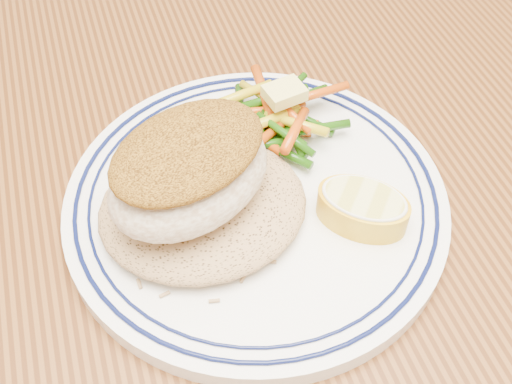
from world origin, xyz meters
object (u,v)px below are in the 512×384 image
at_px(fish_fillet, 189,170).
at_px(plate, 256,201).
at_px(dining_table, 268,269).
at_px(lemon_wedge, 363,207).
at_px(vegetable_pile, 272,119).
at_px(rice_pilaf, 203,203).

bearing_deg(fish_fillet, plate, 7.00).
bearing_deg(dining_table, plate, -147.34).
xyz_separation_m(dining_table, lemon_wedge, (0.05, -0.05, 0.13)).
bearing_deg(plate, dining_table, 32.66).
xyz_separation_m(plate, fish_fillet, (-0.05, -0.01, 0.06)).
bearing_deg(dining_table, vegetable_pile, 69.47).
relative_size(dining_table, plate, 5.54).
height_order(fish_fillet, lemon_wedge, fish_fillet).
xyz_separation_m(fish_fillet, vegetable_pile, (0.08, 0.06, -0.04)).
height_order(plate, lemon_wedge, lemon_wedge).
bearing_deg(plate, fish_fillet, -173.00).
xyz_separation_m(vegetable_pile, lemon_wedge, (0.03, -0.10, -0.00)).
height_order(rice_pilaf, lemon_wedge, rice_pilaf).
bearing_deg(plate, lemon_wedge, -33.84).
distance_m(rice_pilaf, vegetable_pile, 0.09).
relative_size(rice_pilaf, lemon_wedge, 1.74).
distance_m(rice_pilaf, fish_fillet, 0.04).
relative_size(fish_fillet, lemon_wedge, 1.69).
distance_m(dining_table, fish_fillet, 0.17).
xyz_separation_m(plate, vegetable_pile, (0.03, 0.06, 0.02)).
bearing_deg(lemon_wedge, plate, 146.16).
bearing_deg(lemon_wedge, fish_fillet, 161.65).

